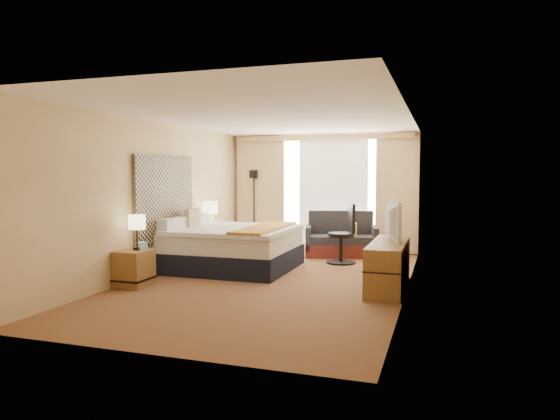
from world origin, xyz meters
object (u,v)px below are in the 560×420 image
(desk_chair, at_px, (344,237))
(floor_lamp, at_px, (254,193))
(nightstand_right, at_px, (208,246))
(television, at_px, (387,220))
(media_dresser, at_px, (389,265))
(loveseat, at_px, (341,241))
(nightstand_left, at_px, (134,268))
(lamp_left, at_px, (137,223))
(bed, at_px, (230,247))
(lamp_right, at_px, (210,208))

(desk_chair, bearing_deg, floor_lamp, 130.04)
(nightstand_right, height_order, television, television)
(media_dresser, height_order, floor_lamp, floor_lamp)
(loveseat, xyz_separation_m, floor_lamp, (-2.15, 0.49, 0.97))
(floor_lamp, bearing_deg, desk_chair, -30.24)
(floor_lamp, relative_size, desk_chair, 1.57)
(media_dresser, bearing_deg, nightstand_right, 158.60)
(nightstand_left, height_order, loveseat, loveseat)
(floor_lamp, height_order, desk_chair, floor_lamp)
(nightstand_right, distance_m, loveseat, 2.79)
(lamp_left, bearing_deg, television, 18.88)
(loveseat, height_order, floor_lamp, floor_lamp)
(loveseat, relative_size, television, 1.58)
(bed, bearing_deg, desk_chair, 32.08)
(lamp_right, bearing_deg, bed, -44.97)
(desk_chair, height_order, television, television)
(nightstand_left, xyz_separation_m, lamp_left, (0.03, 0.05, 0.69))
(desk_chair, distance_m, lamp_right, 2.72)
(media_dresser, bearing_deg, lamp_left, -164.75)
(media_dresser, height_order, loveseat, loveseat)
(loveseat, height_order, television, television)
(lamp_right, bearing_deg, media_dresser, -22.47)
(nightstand_left, height_order, lamp_left, lamp_left)
(nightstand_left, xyz_separation_m, loveseat, (2.44, 3.86, 0.03))
(floor_lamp, xyz_separation_m, lamp_right, (-0.25, -1.78, -0.25))
(lamp_right, bearing_deg, loveseat, 28.15)
(loveseat, relative_size, floor_lamp, 0.90)
(bed, height_order, lamp_left, lamp_left)
(television, bearing_deg, desk_chair, 17.18)
(media_dresser, xyz_separation_m, lamp_right, (-3.67, 1.52, 0.68))
(media_dresser, bearing_deg, loveseat, 114.25)
(bed, distance_m, lamp_left, 1.99)
(nightstand_left, distance_m, television, 3.94)
(nightstand_left, relative_size, desk_chair, 0.48)
(lamp_right, height_order, television, television)
(bed, distance_m, loveseat, 2.63)
(media_dresser, relative_size, television, 1.74)
(floor_lamp, bearing_deg, media_dresser, -43.99)
(media_dresser, bearing_deg, bed, 165.63)
(nightstand_left, distance_m, loveseat, 4.56)
(loveseat, height_order, lamp_right, lamp_right)
(nightstand_left, xyz_separation_m, nightstand_right, (0.00, 2.50, 0.00))
(media_dresser, bearing_deg, lamp_right, 157.53)
(media_dresser, xyz_separation_m, television, (-0.05, 0.24, 0.65))
(nightstand_left, bearing_deg, lamp_left, 56.40)
(nightstand_right, relative_size, desk_chair, 0.48)
(media_dresser, height_order, television, television)
(lamp_left, relative_size, lamp_right, 0.87)
(bed, bearing_deg, lamp_right, 135.03)
(nightstand_right, xyz_separation_m, media_dresser, (3.70, -1.45, 0.07))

